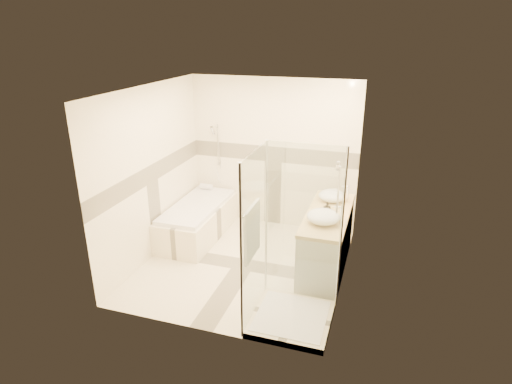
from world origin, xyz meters
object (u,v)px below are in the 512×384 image
(bathtub, at_px, (198,218))
(vanity, at_px, (327,240))
(amenity_bottle_b, at_px, (327,208))
(vessel_sink_far, at_px, (323,217))
(shower_enclosure, at_px, (284,279))
(vessel_sink_near, at_px, (332,196))
(amenity_bottle_a, at_px, (327,208))

(bathtub, xyz_separation_m, vanity, (2.15, -0.35, 0.12))
(amenity_bottle_b, bearing_deg, vessel_sink_far, -90.00)
(vanity, bearing_deg, shower_enclosure, -102.97)
(bathtub, relative_size, vessel_sink_near, 4.35)
(vanity, relative_size, vessel_sink_near, 4.15)
(vanity, distance_m, shower_enclosure, 1.31)
(amenity_bottle_a, bearing_deg, shower_enclosure, -102.50)
(amenity_bottle_a, distance_m, amenity_bottle_b, 0.06)
(bathtub, distance_m, amenity_bottle_a, 2.25)
(bathtub, distance_m, amenity_bottle_b, 2.24)
(vessel_sink_far, bearing_deg, vessel_sink_near, 90.00)
(vessel_sink_near, distance_m, amenity_bottle_a, 0.49)
(vanity, height_order, vessel_sink_near, vessel_sink_near)
(bathtub, xyz_separation_m, shower_enclosure, (1.86, -1.62, 0.20))
(vanity, bearing_deg, vessel_sink_near, 92.56)
(vessel_sink_near, distance_m, vessel_sink_far, 0.79)
(vanity, height_order, amenity_bottle_a, amenity_bottle_a)
(vessel_sink_near, relative_size, amenity_bottle_b, 2.98)
(shower_enclosure, relative_size, vessel_sink_far, 4.71)
(vanity, xyz_separation_m, amenity_bottle_a, (-0.02, -0.04, 0.50))
(vanity, relative_size, amenity_bottle_a, 10.10)
(vanity, bearing_deg, bathtub, 170.75)
(vessel_sink_far, relative_size, amenity_bottle_b, 3.30)
(bathtub, relative_size, vessel_sink_far, 3.93)
(vessel_sink_near, bearing_deg, amenity_bottle_b, -90.00)
(shower_enclosure, bearing_deg, amenity_bottle_b, 78.00)
(vessel_sink_near, bearing_deg, vessel_sink_far, -90.00)
(shower_enclosure, height_order, vessel_sink_far, shower_enclosure)
(vanity, distance_m, vessel_sink_far, 0.62)
(vanity, relative_size, amenity_bottle_b, 12.35)
(shower_enclosure, bearing_deg, vessel_sink_far, 73.62)
(amenity_bottle_a, relative_size, amenity_bottle_b, 1.22)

